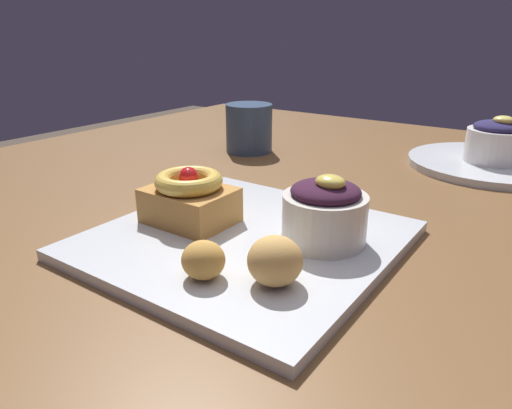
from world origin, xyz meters
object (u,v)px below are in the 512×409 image
object	(u,v)px
front_plate	(245,240)
coffee_mug	(249,128)
fritter_front	(203,260)
back_plate	(490,164)
berry_ramekin	(325,212)
fritter_middle	(275,261)
cake_slice	(190,198)
back_ramekin	(496,141)

from	to	relation	value
front_plate	coffee_mug	world-z (taller)	coffee_mug
fritter_front	back_plate	bearing A→B (deg)	76.89
berry_ramekin	coffee_mug	size ratio (longest dim) A/B	0.97
berry_ramekin	fritter_middle	xyz separation A→B (m)	(0.00, -0.10, -0.01)
front_plate	berry_ramekin	distance (m)	0.09
cake_slice	berry_ramekin	size ratio (longest dim) A/B	1.10
cake_slice	fritter_middle	bearing A→B (deg)	-21.69
fritter_front	back_ramekin	bearing A→B (deg)	76.35
back_plate	back_ramekin	distance (m)	0.04
back_plate	coffee_mug	distance (m)	0.42
front_plate	fritter_front	xyz separation A→B (m)	(0.02, -0.09, 0.02)
berry_ramekin	back_plate	world-z (taller)	berry_ramekin
back_ramekin	coffee_mug	distance (m)	0.41
front_plate	back_ramekin	bearing A→B (deg)	71.10
front_plate	back_plate	xyz separation A→B (m)	(0.16, 0.47, 0.00)
back_plate	cake_slice	bearing A→B (deg)	-115.41
front_plate	cake_slice	xyz separation A→B (m)	(-0.07, -0.01, 0.03)
back_plate	coffee_mug	size ratio (longest dim) A/B	2.98
cake_slice	fritter_front	distance (m)	0.13
berry_ramekin	back_plate	size ratio (longest dim) A/B	0.33
front_plate	back_ramekin	size ratio (longest dim) A/B	3.25
cake_slice	fritter_middle	xyz separation A→B (m)	(0.15, -0.06, -0.01)
front_plate	back_plate	bearing A→B (deg)	71.80
back_ramekin	cake_slice	bearing A→B (deg)	-116.16
berry_ramekin	coffee_mug	world-z (taller)	coffee_mug
cake_slice	coffee_mug	xyz separation A→B (m)	(-0.16, 0.34, 0.00)
front_plate	coffee_mug	bearing A→B (deg)	125.28
coffee_mug	front_plate	bearing A→B (deg)	-54.72
fritter_middle	coffee_mug	world-z (taller)	coffee_mug
back_ramekin	front_plate	bearing A→B (deg)	-108.90
cake_slice	fritter_front	size ratio (longest dim) A/B	2.42
cake_slice	berry_ramekin	bearing A→B (deg)	14.58
fritter_front	back_ramekin	world-z (taller)	back_ramekin
cake_slice	berry_ramekin	distance (m)	0.15
fritter_middle	front_plate	bearing A→B (deg)	140.44
cake_slice	berry_ramekin	xyz separation A→B (m)	(0.15, 0.04, 0.00)
berry_ramekin	back_ramekin	distance (m)	0.44
coffee_mug	berry_ramekin	bearing A→B (deg)	-43.98
fritter_front	coffee_mug	distance (m)	0.50
front_plate	berry_ramekin	bearing A→B (deg)	23.53
fritter_front	coffee_mug	bearing A→B (deg)	121.32
front_plate	fritter_middle	size ratio (longest dim) A/B	6.20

